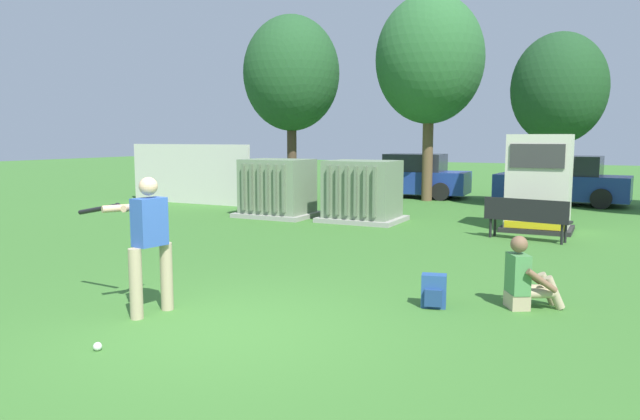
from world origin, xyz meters
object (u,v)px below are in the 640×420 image
at_px(transformer_west, 277,189).
at_px(sports_ball, 98,346).
at_px(parked_car_left_of_center, 563,182).
at_px(backpack, 434,291).
at_px(batter, 147,238).
at_px(parked_car_leftmost, 412,177).
at_px(park_bench, 526,216).
at_px(seated_spectator, 525,280).
at_px(generator_enclosure, 539,183).
at_px(transformer_mid_west, 362,192).

bearing_deg(transformer_west, sports_ball, -69.47).
bearing_deg(parked_car_left_of_center, backpack, -91.99).
relative_size(batter, parked_car_left_of_center, 0.40).
bearing_deg(backpack, transformer_west, 133.21).
relative_size(transformer_west, parked_car_leftmost, 0.49).
distance_m(park_bench, sports_ball, 9.56).
bearing_deg(parked_car_left_of_center, parked_car_leftmost, 179.49).
height_order(sports_ball, seated_spectator, seated_spectator).
height_order(seated_spectator, parked_car_left_of_center, parked_car_left_of_center).
relative_size(park_bench, batter, 1.06).
relative_size(batter, sports_ball, 19.33).
bearing_deg(batter, sports_ball, -70.51).
bearing_deg(batter, parked_car_leftmost, 95.83).
relative_size(generator_enclosure, sports_ball, 25.56).
relative_size(transformer_west, transformer_mid_west, 1.00).
xyz_separation_m(sports_ball, parked_car_left_of_center, (3.19, 17.02, 0.71)).
bearing_deg(backpack, transformer_mid_west, 119.23).
distance_m(park_bench, parked_car_leftmost, 9.54).
height_order(seated_spectator, backpack, seated_spectator).
bearing_deg(backpack, park_bench, 86.34).
bearing_deg(transformer_west, parked_car_left_of_center, 45.14).
relative_size(generator_enclosure, batter, 1.32).
distance_m(generator_enclosure, sports_ball, 11.12).
relative_size(transformer_west, generator_enclosure, 0.91).
xyz_separation_m(transformer_mid_west, backpack, (3.96, -7.07, -0.57)).
height_order(parked_car_leftmost, parked_car_left_of_center, same).
distance_m(sports_ball, seated_spectator, 5.27).
bearing_deg(generator_enclosure, backpack, -93.30).
relative_size(sports_ball, seated_spectator, 0.09).
bearing_deg(park_bench, backpack, -93.66).
height_order(generator_enclosure, parked_car_left_of_center, generator_enclosure).
distance_m(transformer_mid_west, generator_enclosure, 4.42).
bearing_deg(seated_spectator, sports_ball, -135.99).
xyz_separation_m(seated_spectator, parked_car_left_of_center, (-0.59, 13.37, 0.38)).
height_order(batter, backpack, batter).
height_order(generator_enclosure, batter, generator_enclosure).
bearing_deg(parked_car_left_of_center, seated_spectator, -87.46).
relative_size(batter, backpack, 3.95).
bearing_deg(backpack, parked_car_left_of_center, 88.01).
relative_size(backpack, parked_car_left_of_center, 0.10).
bearing_deg(backpack, parked_car_leftmost, 108.93).
distance_m(transformer_west, parked_car_leftmost, 7.23).
bearing_deg(transformer_mid_west, parked_car_left_of_center, 56.90).
xyz_separation_m(transformer_mid_west, park_bench, (4.33, -1.18, -0.25)).
relative_size(transformer_mid_west, parked_car_left_of_center, 0.49).
distance_m(seated_spectator, parked_car_leftmost, 14.64).
relative_size(transformer_west, batter, 1.21).
bearing_deg(parked_car_leftmost, generator_enclosure, -51.14).
relative_size(transformer_mid_west, sports_ball, 23.33).
bearing_deg(parked_car_left_of_center, batter, -103.02).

